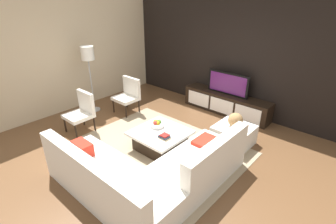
{
  "coord_description": "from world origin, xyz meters",
  "views": [
    {
      "loc": [
        2.84,
        -2.98,
        2.81
      ],
      "look_at": [
        -0.27,
        0.52,
        0.59
      ],
      "focal_mm": 27.46,
      "sensor_mm": 36.0,
      "label": 1
    }
  ],
  "objects": [
    {
      "name": "ground_plane",
      "position": [
        0.0,
        0.0,
        0.0
      ],
      "size": [
        14.0,
        14.0,
        0.0
      ],
      "primitive_type": "plane",
      "color": "brown"
    },
    {
      "name": "feature_wall_back",
      "position": [
        0.0,
        2.7,
        1.4
      ],
      "size": [
        6.4,
        0.12,
        2.8
      ],
      "primitive_type": "cube",
      "color": "black",
      "rests_on": "ground"
    },
    {
      "name": "side_wall_left",
      "position": [
        -3.2,
        0.2,
        1.4
      ],
      "size": [
        0.12,
        5.2,
        2.8
      ],
      "primitive_type": "cube",
      "color": "beige",
      "rests_on": "ground"
    },
    {
      "name": "area_rug",
      "position": [
        -0.1,
        0.0,
        0.01
      ],
      "size": [
        3.15,
        2.51,
        0.01
      ],
      "primitive_type": "cube",
      "color": "tan",
      "rests_on": "ground"
    },
    {
      "name": "media_console",
      "position": [
        0.0,
        2.4,
        0.25
      ],
      "size": [
        2.23,
        0.45,
        0.5
      ],
      "color": "black",
      "rests_on": "ground"
    },
    {
      "name": "television",
      "position": [
        0.0,
        2.4,
        0.77
      ],
      "size": [
        1.07,
        0.06,
        0.55
      ],
      "color": "black",
      "rests_on": "media_console"
    },
    {
      "name": "sectional_couch",
      "position": [
        0.51,
        -0.83,
        0.28
      ],
      "size": [
        2.3,
        2.43,
        0.81
      ],
      "color": "white",
      "rests_on": "ground"
    },
    {
      "name": "coffee_table",
      "position": [
        -0.1,
        0.1,
        0.2
      ],
      "size": [
        0.97,
        0.96,
        0.38
      ],
      "color": "black",
      "rests_on": "ground"
    },
    {
      "name": "accent_chair_near",
      "position": [
        -1.87,
        -0.47,
        0.49
      ],
      "size": [
        0.52,
        0.53,
        0.87
      ],
      "rotation": [
        0.0,
        0.0,
        -0.19
      ],
      "color": "black",
      "rests_on": "ground"
    },
    {
      "name": "floor_lamp",
      "position": [
        -2.61,
        0.28,
        1.37
      ],
      "size": [
        0.31,
        0.31,
        1.64
      ],
      "color": "#A5A5AA",
      "rests_on": "ground"
    },
    {
      "name": "ottoman",
      "position": [
        0.88,
        1.19,
        0.2
      ],
      "size": [
        0.7,
        0.7,
        0.4
      ],
      "primitive_type": "cube",
      "color": "white",
      "rests_on": "ground"
    },
    {
      "name": "fruit_bowl",
      "position": [
        -0.28,
        0.2,
        0.44
      ],
      "size": [
        0.28,
        0.28,
        0.14
      ],
      "color": "silver",
      "rests_on": "coffee_table"
    },
    {
      "name": "accent_chair_far",
      "position": [
        -1.88,
        0.84,
        0.49
      ],
      "size": [
        0.56,
        0.51,
        0.87
      ],
      "rotation": [
        0.0,
        0.0,
        -0.08
      ],
      "color": "black",
      "rests_on": "ground"
    },
    {
      "name": "decorative_ball",
      "position": [
        0.88,
        1.19,
        0.54
      ],
      "size": [
        0.29,
        0.29,
        0.29
      ],
      "primitive_type": "sphere",
      "color": "#AD8451",
      "rests_on": "ottoman"
    },
    {
      "name": "book_stack",
      "position": [
        0.12,
        -0.02,
        0.41
      ],
      "size": [
        0.21,
        0.16,
        0.07
      ],
      "color": "#CCB78C",
      "rests_on": "coffee_table"
    }
  ]
}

